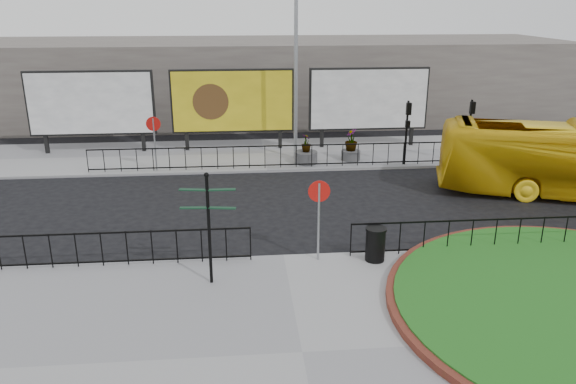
{
  "coord_description": "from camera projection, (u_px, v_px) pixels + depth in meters",
  "views": [
    {
      "loc": [
        -1.26,
        -15.47,
        7.48
      ],
      "look_at": [
        0.24,
        1.12,
        1.75
      ],
      "focal_mm": 35.0,
      "sensor_mm": 36.0,
      "label": 1
    }
  ],
  "objects": [
    {
      "name": "billboard_mid",
      "position": [
        233.0,
        101.0,
        28.35
      ],
      "size": [
        6.2,
        0.31,
        4.1
      ],
      "color": "black",
      "rests_on": "pavement_far"
    },
    {
      "name": "ground",
      "position": [
        284.0,
        258.0,
        17.11
      ],
      "size": [
        90.0,
        90.0,
        0.0
      ],
      "primitive_type": "plane",
      "color": "black",
      "rests_on": "ground"
    },
    {
      "name": "building_backdrop",
      "position": [
        256.0,
        79.0,
        37.01
      ],
      "size": [
        40.0,
        10.0,
        5.0
      ],
      "primitive_type": "cube",
      "color": "slate",
      "rests_on": "ground"
    },
    {
      "name": "planter_b",
      "position": [
        306.0,
        154.0,
        26.5
      ],
      "size": [
        1.08,
        1.08,
        1.4
      ],
      "color": "#4C4C4F",
      "rests_on": "pavement_far"
    },
    {
      "name": "speed_sign_near",
      "position": [
        319.0,
        203.0,
        16.2
      ],
      "size": [
        0.64,
        0.07,
        2.47
      ],
      "color": "gray",
      "rests_on": "pavement_near"
    },
    {
      "name": "billboard_left",
      "position": [
        91.0,
        104.0,
        27.75
      ],
      "size": [
        6.2,
        0.31,
        4.1
      ],
      "color": "black",
      "rests_on": "pavement_far"
    },
    {
      "name": "signal_pole_b",
      "position": [
        470.0,
        122.0,
        26.03
      ],
      "size": [
        0.22,
        0.26,
        3.0
      ],
      "color": "black",
      "rests_on": "pavement_far"
    },
    {
      "name": "pavement_far",
      "position": [
        264.0,
        154.0,
        28.39
      ],
      "size": [
        44.0,
        6.0,
        0.12
      ],
      "primitive_type": "cube",
      "color": "gray",
      "rests_on": "ground"
    },
    {
      "name": "railing_near_left",
      "position": [
        76.0,
        250.0,
        16.1
      ],
      "size": [
        10.0,
        0.1,
        1.1
      ],
      "primitive_type": null,
      "color": "black",
      "rests_on": "pavement_near"
    },
    {
      "name": "lamp_post",
      "position": [
        296.0,
        60.0,
        26.03
      ],
      "size": [
        0.74,
        0.18,
        9.23
      ],
      "color": "gray",
      "rests_on": "pavement_far"
    },
    {
      "name": "litter_bin",
      "position": [
        375.0,
        244.0,
        16.56
      ],
      "size": [
        0.62,
        0.62,
        1.03
      ],
      "color": "black",
      "rests_on": "pavement_near"
    },
    {
      "name": "speed_sign_far",
      "position": [
        154.0,
        132.0,
        24.92
      ],
      "size": [
        0.64,
        0.07,
        2.47
      ],
      "color": "gray",
      "rests_on": "pavement_far"
    },
    {
      "name": "planter_c",
      "position": [
        351.0,
        148.0,
        26.95
      ],
      "size": [
        0.91,
        0.91,
        1.54
      ],
      "color": "#4C4C4F",
      "rests_on": "pavement_far"
    },
    {
      "name": "railing_near_right",
      "position": [
        496.0,
        234.0,
        17.16
      ],
      "size": [
        9.0,
        0.1,
        1.1
      ],
      "primitive_type": null,
      "color": "black",
      "rests_on": "pavement_near"
    },
    {
      "name": "signal_pole_a",
      "position": [
        407.0,
        123.0,
        25.77
      ],
      "size": [
        0.22,
        0.26,
        3.0
      ],
      "color": "black",
      "rests_on": "pavement_far"
    },
    {
      "name": "railing_far",
      "position": [
        288.0,
        156.0,
        25.73
      ],
      "size": [
        18.0,
        0.1,
        1.1
      ],
      "primitive_type": null,
      "color": "black",
      "rests_on": "pavement_far"
    },
    {
      "name": "pavement_near",
      "position": [
        302.0,
        354.0,
        12.38
      ],
      "size": [
        30.0,
        10.0,
        0.12
      ],
      "primitive_type": "cube",
      "color": "gray",
      "rests_on": "ground"
    },
    {
      "name": "billboard_right",
      "position": [
        369.0,
        99.0,
        28.95
      ],
      "size": [
        6.2,
        0.31,
        4.1
      ],
      "color": "black",
      "rests_on": "pavement_far"
    },
    {
      "name": "fingerpost_sign",
      "position": [
        208.0,
        218.0,
        14.8
      ],
      "size": [
        1.48,
        0.36,
        3.16
      ],
      "rotation": [
        0.0,
        0.0,
        -0.16
      ],
      "color": "black",
      "rests_on": "pavement_near"
    }
  ]
}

